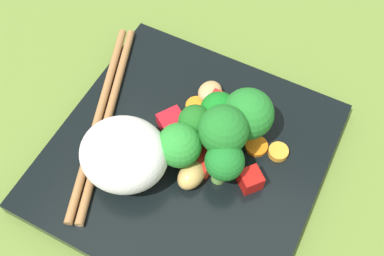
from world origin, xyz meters
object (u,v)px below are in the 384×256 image
at_px(rice_mound, 124,155).
at_px(chopstick_pair, 104,116).
at_px(carrot_slice_2, 197,106).
at_px(square_plate, 187,156).
at_px(broccoli_floret_2, 224,162).

bearing_deg(rice_mound, chopstick_pair, -123.83).
distance_m(rice_mound, carrot_slice_2, 0.11).
xyz_separation_m(carrot_slice_2, chopstick_pair, (0.06, -0.08, 0.00)).
relative_size(rice_mound, carrot_slice_2, 3.48).
distance_m(square_plate, carrot_slice_2, 0.06).
distance_m(broccoli_floret_2, chopstick_pair, 0.15).
distance_m(rice_mound, broccoli_floret_2, 0.10).
distance_m(square_plate, rice_mound, 0.08).
xyz_separation_m(rice_mound, carrot_slice_2, (-0.10, 0.02, -0.03)).
bearing_deg(square_plate, chopstick_pair, -85.21).
bearing_deg(chopstick_pair, carrot_slice_2, 105.34).
relative_size(square_plate, carrot_slice_2, 11.06).
relative_size(square_plate, rice_mound, 3.18).
relative_size(rice_mound, broccoli_floret_2, 1.53).
xyz_separation_m(broccoli_floret_2, chopstick_pair, (0.00, -0.15, -0.03)).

